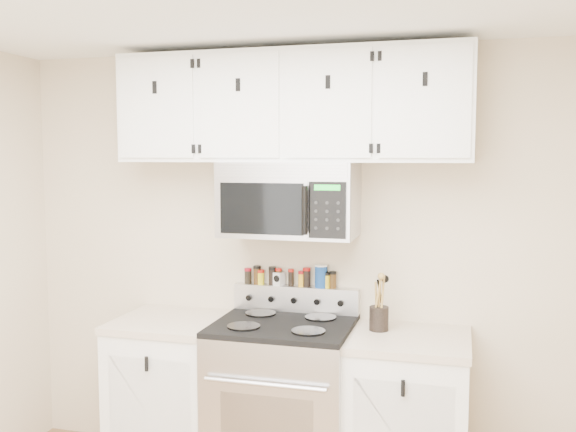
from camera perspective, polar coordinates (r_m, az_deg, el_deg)
The scene contains 20 objects.
back_wall at distance 3.85m, azimuth 0.86°, elevation -3.97°, with size 3.50×0.01×2.50m, color #C0AE90.
range at distance 3.76m, azimuth -0.42°, elevation -16.29°, with size 0.76×0.65×1.10m.
base_cabinet_left at distance 4.02m, azimuth -10.18°, elevation -15.31°, with size 0.64×0.62×0.92m.
base_cabinet_right at distance 3.68m, azimuth 10.58°, elevation -17.33°, with size 0.64×0.62×0.92m.
microwave at distance 3.63m, azimuth 0.12°, elevation 1.48°, with size 0.76×0.44×0.42m.
upper_cabinets at distance 3.65m, azimuth 0.22°, elevation 9.68°, with size 2.00×0.35×0.62m.
utensil_crock at distance 3.59m, azimuth 8.09°, elevation -8.84°, with size 0.11×0.11×0.31m.
kitchen_timer at distance 3.87m, azimuth -0.88°, elevation -5.59°, with size 0.07×0.06×0.08m, color silver.
salt_canister at distance 3.80m, azimuth 2.95°, elevation -5.36°, with size 0.07×0.07×0.14m.
spice_jar_0 at distance 3.93m, azimuth -3.58°, elevation -5.32°, with size 0.04×0.04×0.09m.
spice_jar_1 at distance 3.91m, azimuth -2.76°, elevation -5.25°, with size 0.05×0.05×0.11m.
spice_jar_2 at distance 3.90m, azimuth -2.45°, elevation -5.44°, with size 0.05×0.05×0.09m.
spice_jar_3 at distance 3.88m, azimuth -1.40°, elevation -5.34°, with size 0.05×0.05×0.11m.
spice_jar_4 at distance 3.87m, azimuth -0.83°, elevation -5.41°, with size 0.04×0.04×0.10m.
spice_jar_5 at distance 3.85m, azimuth 0.27°, elevation -5.48°, with size 0.03×0.03×0.10m.
spice_jar_6 at distance 3.83m, azimuth 1.20°, elevation -5.60°, with size 0.04×0.04×0.09m.
spice_jar_7 at distance 3.82m, azimuth 1.67°, elevation -5.46°, with size 0.05×0.05×0.11m.
spice_jar_8 at distance 3.80m, azimuth 3.19°, elevation -5.63°, with size 0.05×0.05×0.10m.
spice_jar_9 at distance 3.80m, azimuth 3.46°, elevation -5.70°, with size 0.04×0.04×0.09m.
spice_jar_10 at distance 3.79m, azimuth 4.00°, elevation -5.67°, with size 0.04×0.04×0.10m.
Camera 1 is at (0.95, -1.94, 1.88)m, focal length 40.00 mm.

